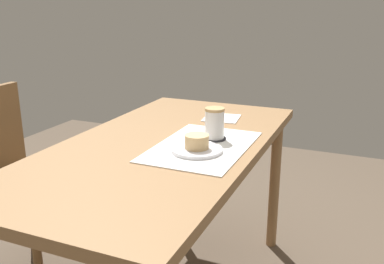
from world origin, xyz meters
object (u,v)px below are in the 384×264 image
object	(u,v)px
pastry	(197,141)
dining_table	(163,162)
pastry_plate	(197,150)
wooden_chair	(14,176)
coffee_mug	(215,123)

from	to	relation	value
pastry	dining_table	bearing A→B (deg)	73.06
dining_table	pastry_plate	xyz separation A→B (m)	(-0.05, -0.15, 0.09)
wooden_chair	pastry_plate	bearing A→B (deg)	87.89
dining_table	coffee_mug	distance (m)	0.24
dining_table	pastry	bearing A→B (deg)	-106.94
coffee_mug	dining_table	bearing A→B (deg)	123.47
wooden_chair	pastry	world-z (taller)	wooden_chair
dining_table	coffee_mug	bearing A→B (deg)	-56.53
dining_table	pastry_plate	bearing A→B (deg)	-106.94
wooden_chair	coffee_mug	xyz separation A→B (m)	(0.14, -0.87, 0.30)
dining_table	pastry	world-z (taller)	pastry
dining_table	wooden_chair	bearing A→B (deg)	93.07
wooden_chair	pastry_plate	xyz separation A→B (m)	(-0.01, -0.86, 0.24)
dining_table	coffee_mug	world-z (taller)	coffee_mug
dining_table	pastry	size ratio (longest dim) A/B	16.79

